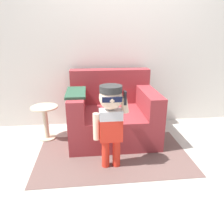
% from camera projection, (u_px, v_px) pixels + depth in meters
% --- Properties ---
extents(ground_plane, '(10.00, 10.00, 0.00)m').
position_uv_depth(ground_plane, '(127.00, 138.00, 2.95)').
color(ground_plane, '#ADA89E').
extents(wall_back, '(10.00, 0.05, 2.60)m').
position_uv_depth(wall_back, '(122.00, 36.00, 3.07)').
color(wall_back, silver).
rests_on(wall_back, ground_plane).
extents(armchair, '(1.12, 0.93, 0.86)m').
position_uv_depth(armchair, '(112.00, 114.00, 2.92)').
color(armchair, maroon).
rests_on(armchair, ground_plane).
extents(person_child, '(0.36, 0.27, 0.88)m').
position_uv_depth(person_child, '(111.00, 115.00, 2.14)').
color(person_child, red).
rests_on(person_child, ground_plane).
extents(side_table, '(0.34, 0.34, 0.45)m').
position_uv_depth(side_table, '(46.00, 119.00, 2.85)').
color(side_table, beige).
rests_on(side_table, ground_plane).
extents(rug, '(1.73, 1.05, 0.01)m').
position_uv_depth(rug, '(113.00, 154.00, 2.55)').
color(rug, brown).
rests_on(rug, ground_plane).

